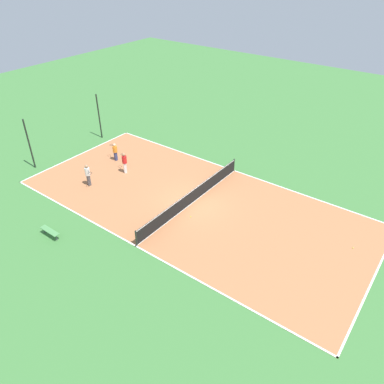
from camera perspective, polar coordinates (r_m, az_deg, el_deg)
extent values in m
plane|color=#3D7538|center=(25.54, 0.00, -1.69)|extent=(80.00, 80.00, 0.00)
cube|color=#AD6B42|center=(25.54, 0.00, -1.67)|extent=(11.10, 23.79, 0.02)
cube|color=white|center=(22.31, -8.57, -8.12)|extent=(0.10, 23.79, 0.00)
cube|color=white|center=(29.44, 6.43, 3.28)|extent=(0.10, 23.79, 0.00)
cube|color=white|center=(22.26, 25.84, -11.99)|extent=(11.10, 0.10, 0.00)
cube|color=white|center=(33.00, -16.79, 5.48)|extent=(11.10, 0.10, 0.00)
cube|color=white|center=(25.53, 0.00, -1.65)|extent=(11.10, 0.10, 0.00)
cylinder|color=black|center=(22.02, -8.51, -6.95)|extent=(0.10, 0.10, 1.06)
cylinder|color=black|center=(29.10, 6.39, 4.10)|extent=(0.10, 0.10, 1.06)
cube|color=black|center=(25.25, 0.00, -0.71)|extent=(10.80, 0.03, 1.01)
cube|color=white|center=(24.99, 0.00, 0.19)|extent=(10.80, 0.04, 0.06)
cube|color=#4C8C4C|center=(24.04, -20.88, -5.54)|extent=(0.36, 1.47, 0.04)
cylinder|color=#4C4C51|center=(23.77, -19.96, -6.52)|extent=(0.08, 0.08, 0.41)
cylinder|color=#4C4C51|center=(24.60, -21.55, -5.40)|extent=(0.08, 0.08, 0.41)
cube|color=white|center=(29.22, -10.14, 3.66)|extent=(0.31, 0.32, 0.85)
cylinder|color=red|center=(28.88, -10.28, 4.90)|extent=(0.50, 0.50, 0.59)
sphere|color=#A87A56|center=(28.69, -10.36, 5.65)|extent=(0.25, 0.25, 0.25)
cylinder|color=#262626|center=(29.09, -10.42, 5.44)|extent=(0.18, 0.25, 0.03)
torus|color=black|center=(29.34, -10.51, 5.68)|extent=(0.42, 0.42, 0.02)
cube|color=#4C4C51|center=(28.24, -15.46, 1.78)|extent=(0.27, 0.30, 0.84)
cylinder|color=white|center=(27.88, -15.67, 3.03)|extent=(0.46, 0.46, 0.59)
sphere|color=#A87A56|center=(27.68, -15.80, 3.79)|extent=(0.25, 0.25, 0.25)
cylinder|color=#262626|center=(27.54, -15.48, 3.02)|extent=(0.12, 0.27, 0.03)
torus|color=black|center=(27.31, -15.27, 2.78)|extent=(0.39, 0.39, 0.02)
cube|color=navy|center=(31.21, -11.55, 5.40)|extent=(0.26, 0.30, 0.74)
cylinder|color=orange|center=(30.93, -11.67, 6.43)|extent=(0.45, 0.45, 0.52)
sphere|color=beige|center=(30.77, -11.75, 7.04)|extent=(0.22, 0.22, 0.22)
cylinder|color=#262626|center=(31.14, -11.97, 6.85)|extent=(0.11, 0.28, 0.03)
torus|color=black|center=(31.37, -12.20, 7.02)|extent=(0.38, 0.38, 0.02)
sphere|color=#CCE033|center=(23.78, 23.32, -7.83)|extent=(0.07, 0.07, 0.07)
sphere|color=#CCE033|center=(24.19, -0.21, -3.80)|extent=(0.07, 0.07, 0.07)
cylinder|color=black|center=(31.36, -23.55, 6.69)|extent=(0.12, 0.12, 4.06)
cylinder|color=black|center=(34.89, -13.98, 11.10)|extent=(0.12, 0.12, 4.06)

